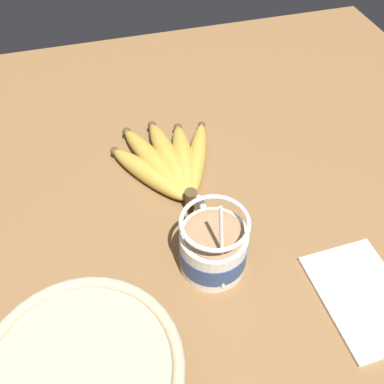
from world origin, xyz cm
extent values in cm
cube|color=brown|center=(0.00, 0.00, 1.26)|extent=(129.37, 129.37, 2.52)
cylinder|color=white|center=(-3.12, -3.08, 6.17)|extent=(9.30, 9.30, 7.30)
cylinder|color=navy|center=(-3.12, -3.08, 5.99)|extent=(9.50, 9.50, 3.47)
torus|color=white|center=(2.47, -3.08, 7.47)|extent=(5.66, 0.90, 5.66)
cylinder|color=#997551|center=(-3.12, -3.08, 9.92)|extent=(8.10, 8.10, 0.40)
torus|color=white|center=(-3.12, -3.08, 12.43)|extent=(9.30, 9.30, 0.60)
cylinder|color=silver|center=(-6.30, -3.08, 10.68)|extent=(3.58, 0.50, 13.45)
ellipsoid|color=silver|center=(-4.75, -3.08, 4.02)|extent=(3.00, 2.00, 0.80)
cylinder|color=#4C381E|center=(7.66, -2.86, 5.12)|extent=(2.00, 2.00, 3.00)
ellipsoid|color=#B79338|center=(17.07, -6.59, 4.05)|extent=(18.08, 9.58, 3.07)
sphere|color=#4C381E|center=(25.54, -9.95, 4.05)|extent=(1.38, 1.38, 1.38)
ellipsoid|color=#B79338|center=(17.26, -4.20, 4.24)|extent=(17.70, 5.83, 3.45)
sphere|color=#4C381E|center=(25.87, -5.41, 4.24)|extent=(1.55, 1.55, 1.55)
ellipsoid|color=#B79338|center=(18.16, -1.82, 4.30)|extent=(19.35, 5.44, 3.57)
sphere|color=#4C381E|center=(27.66, -0.87, 4.30)|extent=(1.61, 1.61, 1.61)
ellipsoid|color=#B79338|center=(17.91, 0.74, 4.26)|extent=(19.77, 9.83, 3.49)
sphere|color=#4C381E|center=(27.22, 4.01, 4.26)|extent=(1.57, 1.57, 1.57)
ellipsoid|color=#B79338|center=(15.61, 2.30, 4.18)|extent=(16.02, 12.01, 3.32)
sphere|color=#4C381E|center=(22.72, 6.92, 4.18)|extent=(1.49, 1.49, 1.49)
torus|color=tan|center=(-18.69, 14.79, 16.29)|extent=(19.22, 19.22, 1.28)
cube|color=white|center=(-13.76, -21.23, 2.82)|extent=(16.51, 11.82, 0.60)
camera|label=1|loc=(-34.45, 8.70, 55.62)|focal=40.00mm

